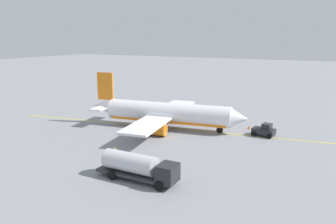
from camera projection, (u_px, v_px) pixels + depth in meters
The scene contains 7 objects.
ground_plane at pixel (168, 128), 59.93m from camera, with size 400.00×400.00×0.00m, color gray.
airplane at pixel (165, 114), 59.49m from camera, with size 29.76×27.31×9.69m.
fuel_tanker at pixel (138, 166), 37.74m from camera, with size 10.04×2.86×3.15m.
pushback_tug at pixel (264, 130), 54.87m from camera, with size 3.83×2.73×2.20m.
refueling_worker at pixel (115, 154), 44.34m from camera, with size 0.63×0.60×1.71m.
safety_cone_nose at pixel (249, 127), 59.33m from camera, with size 0.54×0.54×0.60m, color #F2590F.
taxi_line_marking at pixel (168, 128), 59.93m from camera, with size 63.02×0.30×0.01m, color yellow.
Camera 1 is at (26.88, -51.16, 16.15)m, focal length 35.26 mm.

